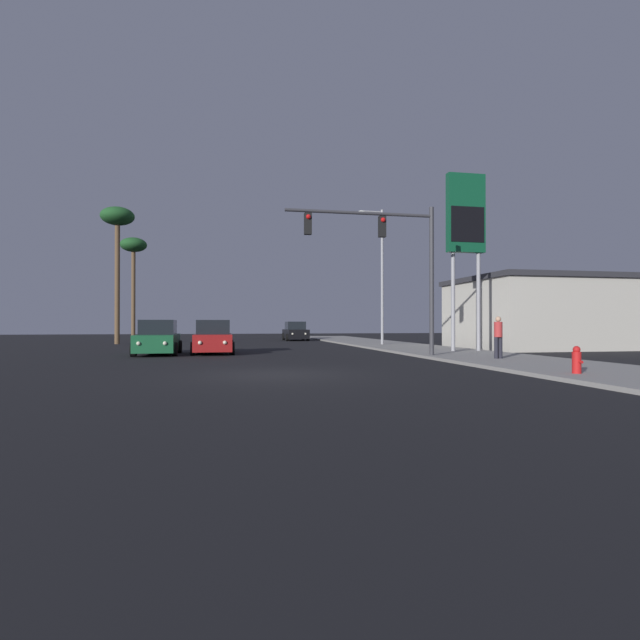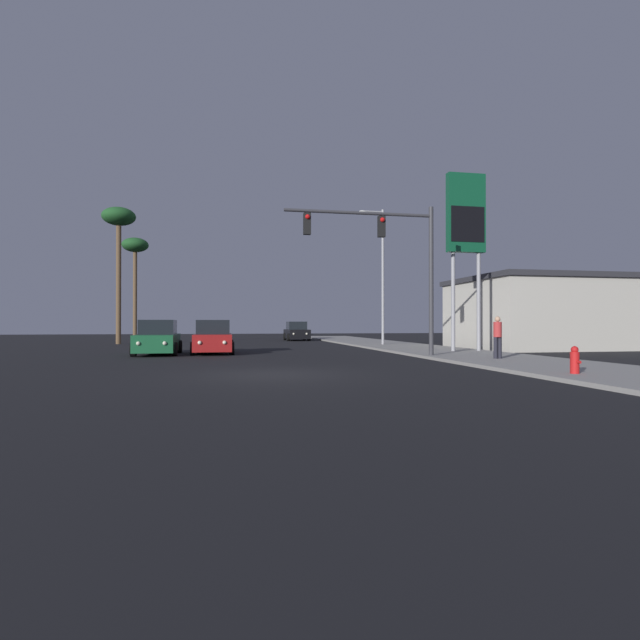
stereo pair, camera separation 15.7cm
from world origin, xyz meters
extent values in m
plane|color=black|center=(0.00, 0.00, 0.00)|extent=(120.00, 120.00, 0.00)
cube|color=gray|center=(9.50, 10.00, 0.06)|extent=(5.00, 60.00, 0.12)
cube|color=beige|center=(18.00, 12.56, 2.00)|extent=(10.00, 8.00, 4.00)
cube|color=#2D2D33|center=(18.00, 12.56, 4.15)|extent=(10.30, 8.30, 0.30)
cube|color=maroon|center=(-1.96, 10.75, 0.58)|extent=(1.80, 4.20, 0.80)
cube|color=black|center=(-1.96, 10.90, 1.33)|extent=(1.60, 2.00, 0.70)
cylinder|color=black|center=(-2.86, 9.45, 0.32)|extent=(0.24, 0.64, 0.64)
cylinder|color=black|center=(-1.06, 9.45, 0.32)|extent=(0.24, 0.64, 0.64)
cylinder|color=black|center=(-2.86, 12.05, 0.32)|extent=(0.24, 0.64, 0.64)
cylinder|color=black|center=(-1.06, 12.05, 0.32)|extent=(0.24, 0.64, 0.64)
sphere|color=#F2EACC|center=(-2.52, 8.63, 0.63)|extent=(0.18, 0.18, 0.18)
sphere|color=#F2EACC|center=(-1.40, 8.63, 0.63)|extent=(0.18, 0.18, 0.18)
cube|color=#195933|center=(-4.57, 10.39, 0.58)|extent=(1.83, 4.21, 0.80)
cube|color=black|center=(-4.57, 10.54, 1.33)|extent=(1.61, 2.01, 0.70)
cylinder|color=black|center=(-5.47, 9.09, 0.32)|extent=(0.24, 0.64, 0.64)
cylinder|color=black|center=(-3.67, 9.09, 0.32)|extent=(0.24, 0.64, 0.64)
cylinder|color=black|center=(-5.47, 11.69, 0.32)|extent=(0.24, 0.64, 0.64)
cylinder|color=black|center=(-3.67, 11.69, 0.32)|extent=(0.24, 0.64, 0.64)
sphere|color=#F2EACC|center=(-5.13, 8.27, 0.63)|extent=(0.18, 0.18, 0.18)
sphere|color=#F2EACC|center=(-4.02, 8.27, 0.63)|extent=(0.18, 0.18, 0.18)
cube|color=black|center=(4.93, 29.31, 0.58)|extent=(1.87, 4.23, 0.80)
cube|color=black|center=(4.93, 29.46, 1.33)|extent=(1.64, 2.03, 0.70)
cylinder|color=black|center=(4.03, 28.01, 0.32)|extent=(0.24, 0.64, 0.64)
cylinder|color=black|center=(5.83, 28.01, 0.32)|extent=(0.24, 0.64, 0.64)
cylinder|color=black|center=(4.03, 30.61, 0.32)|extent=(0.24, 0.64, 0.64)
cylinder|color=black|center=(5.83, 30.61, 0.32)|extent=(0.24, 0.64, 0.64)
sphere|color=#F2EACC|center=(4.38, 27.19, 0.63)|extent=(0.18, 0.18, 0.18)
sphere|color=#F2EACC|center=(5.49, 27.19, 0.63)|extent=(0.18, 0.18, 0.18)
cylinder|color=#38383D|center=(7.49, 5.76, 3.37)|extent=(0.20, 0.20, 6.50)
cylinder|color=#38383D|center=(4.25, 5.76, 6.22)|extent=(6.49, 0.14, 0.14)
cube|color=black|center=(5.22, 5.76, 5.67)|extent=(0.30, 0.24, 0.90)
sphere|color=red|center=(5.22, 5.62, 5.94)|extent=(0.20, 0.20, 0.20)
cube|color=black|center=(1.98, 5.76, 5.67)|extent=(0.30, 0.24, 0.90)
sphere|color=red|center=(1.98, 5.62, 5.94)|extent=(0.20, 0.20, 0.20)
cylinder|color=#99999E|center=(8.99, 17.12, 4.62)|extent=(0.18, 0.18, 9.00)
cylinder|color=#99999E|center=(8.29, 17.12, 8.97)|extent=(1.40, 0.10, 0.10)
ellipsoid|color=silver|center=(7.59, 17.12, 8.92)|extent=(0.50, 0.24, 0.20)
cylinder|color=#99999E|center=(9.93, 8.67, 2.62)|extent=(0.20, 0.20, 5.00)
cylinder|color=#99999E|center=(11.33, 8.67, 2.62)|extent=(0.20, 0.20, 5.00)
cube|color=#0F4C2D|center=(10.63, 8.67, 7.12)|extent=(2.00, 0.40, 4.00)
cube|color=black|center=(10.63, 8.46, 6.52)|extent=(1.80, 0.03, 1.80)
cylinder|color=red|center=(8.09, -2.55, 0.42)|extent=(0.24, 0.24, 0.60)
sphere|color=red|center=(8.09, -2.55, 0.78)|extent=(0.20, 0.20, 0.20)
cylinder|color=red|center=(8.09, -2.72, 0.45)|extent=(0.08, 0.10, 0.08)
cylinder|color=#23232D|center=(9.10, 3.26, 0.54)|extent=(0.16, 0.16, 0.85)
cylinder|color=#23232D|center=(9.28, 3.26, 0.54)|extent=(0.16, 0.16, 0.85)
cylinder|color=#BF3333|center=(9.19, 3.26, 1.27)|extent=(0.32, 0.32, 0.60)
sphere|color=tan|center=(9.19, 3.26, 1.68)|extent=(0.22, 0.22, 0.22)
cylinder|color=brown|center=(-9.06, 24.00, 4.46)|extent=(0.36, 0.36, 8.92)
ellipsoid|color=#1E5123|center=(-9.06, 24.00, 9.40)|extent=(2.40, 2.40, 1.32)
cylinder|color=brown|center=(-9.58, 34.00, 4.18)|extent=(0.36, 0.36, 8.35)
ellipsoid|color=#1E5123|center=(-9.58, 34.00, 8.83)|extent=(2.40, 2.40, 1.32)
camera|label=1|loc=(-1.57, -14.71, 1.50)|focal=28.00mm
camera|label=2|loc=(-1.42, -14.74, 1.50)|focal=28.00mm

